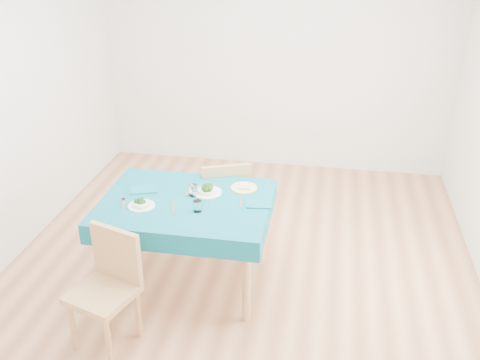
% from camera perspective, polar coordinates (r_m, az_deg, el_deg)
% --- Properties ---
extents(room_shell, '(4.02, 4.52, 2.73)m').
position_cam_1_polar(room_shell, '(4.05, 0.00, 6.34)').
color(room_shell, '#9B6440').
rests_on(room_shell, ground).
extents(table, '(1.30, 0.99, 0.76)m').
position_cam_1_polar(table, '(4.34, -5.61, -6.61)').
color(table, '#09566A').
rests_on(table, ground).
extents(chair_near, '(0.51, 0.54, 1.00)m').
position_cam_1_polar(chair_near, '(3.78, -14.58, -10.84)').
color(chair_near, '#AF8252').
rests_on(chair_near, ground).
extents(chair_far, '(0.57, 0.60, 1.07)m').
position_cam_1_polar(chair_far, '(4.81, -1.83, -0.93)').
color(chair_far, '#AF8252').
rests_on(chair_far, ground).
extents(bowl_near, '(0.20, 0.20, 0.06)m').
position_cam_1_polar(bowl_near, '(4.10, -10.50, -2.42)').
color(bowl_near, white).
rests_on(bowl_near, table).
extents(bowl_far, '(0.23, 0.23, 0.07)m').
position_cam_1_polar(bowl_far, '(4.23, -3.51, -0.99)').
color(bowl_far, white).
rests_on(bowl_far, table).
extents(fork_near, '(0.10, 0.18, 0.00)m').
position_cam_1_polar(fork_near, '(4.17, -12.28, -2.51)').
color(fork_near, silver).
rests_on(fork_near, table).
extents(knife_near, '(0.09, 0.22, 0.00)m').
position_cam_1_polar(knife_near, '(4.08, -7.17, -2.77)').
color(knife_near, silver).
rests_on(knife_near, table).
extents(fork_far, '(0.06, 0.17, 0.00)m').
position_cam_1_polar(fork_far, '(4.29, -5.36, -1.18)').
color(fork_far, silver).
rests_on(fork_far, table).
extents(knife_far, '(0.06, 0.21, 0.00)m').
position_cam_1_polar(knife_far, '(4.12, 0.13, -2.28)').
color(knife_far, silver).
rests_on(knife_far, table).
extents(napkin_near, '(0.25, 0.21, 0.01)m').
position_cam_1_polar(napkin_near, '(4.35, -10.26, -1.00)').
color(napkin_near, '#0E6175').
rests_on(napkin_near, table).
extents(napkin_far, '(0.21, 0.16, 0.01)m').
position_cam_1_polar(napkin_far, '(4.07, 2.05, -2.59)').
color(napkin_far, '#0E6175').
rests_on(napkin_far, table).
extents(tumbler_center, '(0.07, 0.07, 0.09)m').
position_cam_1_polar(tumbler_center, '(4.20, -5.01, -1.11)').
color(tumbler_center, white).
rests_on(tumbler_center, table).
extents(tumbler_side, '(0.07, 0.07, 0.09)m').
position_cam_1_polar(tumbler_side, '(3.98, -4.55, -2.78)').
color(tumbler_side, white).
rests_on(tumbler_side, table).
extents(side_plate, '(0.22, 0.22, 0.01)m').
position_cam_1_polar(side_plate, '(4.31, 0.43, -0.85)').
color(side_plate, '#CADA6A').
rests_on(side_plate, table).
extents(bread_slice, '(0.11, 0.11, 0.01)m').
position_cam_1_polar(bread_slice, '(4.31, 0.43, -0.70)').
color(bread_slice, beige).
rests_on(bread_slice, side_plate).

